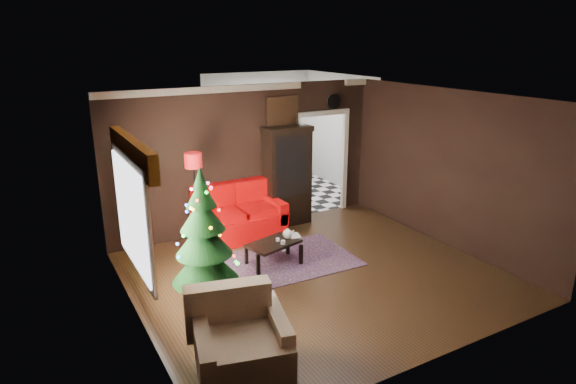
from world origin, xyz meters
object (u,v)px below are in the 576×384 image
floor_lamp (196,207)px  wall_clock (333,101)px  coffee_table (274,253)px  loveseat (239,212)px  teapot (287,234)px  kitchen_table (281,183)px  armchair (242,342)px  christmas_tree (203,234)px  curio_cabinet (287,178)px

floor_lamp → wall_clock: size_ratio=5.96×
coffee_table → wall_clock: wall_clock is taller
loveseat → teapot: 1.37m
kitchen_table → armchair: bearing=-122.5°
floor_lamp → wall_clock: 3.66m
wall_clock → kitchen_table: bearing=113.7°
teapot → loveseat: bearing=101.7°
loveseat → wall_clock: wall_clock is taller
coffee_table → loveseat: bearing=90.2°
christmas_tree → kitchen_table: size_ratio=2.39×
loveseat → wall_clock: size_ratio=5.31×
loveseat → kitchen_table: (1.80, 1.65, -0.12)m
loveseat → kitchen_table: loveseat is taller
loveseat → wall_clock: bearing=9.7°
wall_clock → kitchen_table: size_ratio=0.43×
christmas_tree → wall_clock: size_ratio=5.59×
teapot → coffee_table: bearing=-176.4°
curio_cabinet → coffee_table: bearing=-125.9°
armchair → teapot: armchair is taller
teapot → floor_lamp: bearing=136.3°
teapot → armchair: bearing=-128.7°
floor_lamp → loveseat: bearing=13.3°
loveseat → coffee_table: bearing=-89.8°
christmas_tree → floor_lamp: bearing=74.2°
christmas_tree → teapot: size_ratio=9.64×
loveseat → christmas_tree: bearing=-125.4°
teapot → kitchen_table: size_ratio=0.25×
wall_clock → coffee_table: bearing=-143.1°
coffee_table → kitchen_table: 3.51m
christmas_tree → coffee_table: size_ratio=2.08×
floor_lamp → armchair: floor_lamp is taller
christmas_tree → wall_clock: 4.64m
christmas_tree → teapot: 1.89m
floor_lamp → armchair: (-0.74, -3.53, -0.37)m
curio_cabinet → teapot: bearing=-119.1°
teapot → kitchen_table: bearing=63.1°
curio_cabinet → kitchen_table: bearing=65.6°
floor_lamp → teapot: bearing=-43.7°
kitchen_table → wall_clock: bearing=-66.3°
christmas_tree → curio_cabinet: bearing=40.7°
curio_cabinet → armchair: bearing=-125.2°
armchair → teapot: (1.92, 2.40, 0.03)m
teapot → wall_clock: bearing=40.1°
christmas_tree → kitchen_table: christmas_tree is taller
kitchen_table → coffee_table: bearing=-120.8°
loveseat → curio_cabinet: (1.15, 0.22, 0.45)m
coffee_table → wall_clock: bearing=36.9°
coffee_table → wall_clock: 3.65m
armchair → teapot: size_ratio=5.70×
floor_lamp → kitchen_table: size_ratio=2.54×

